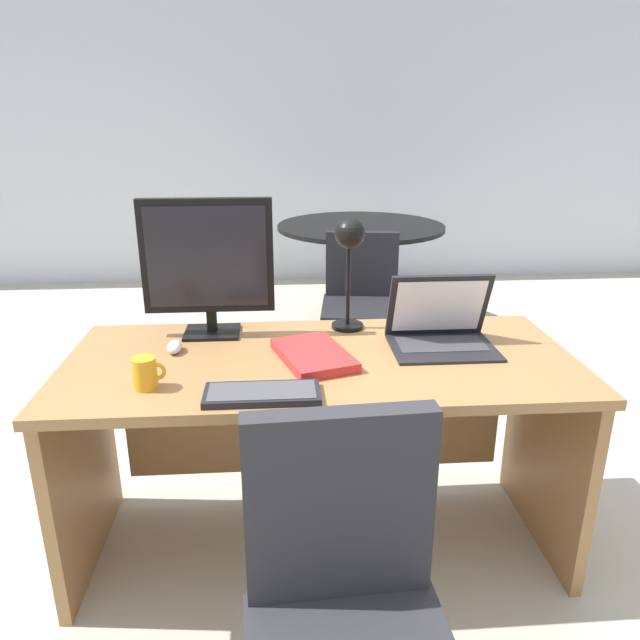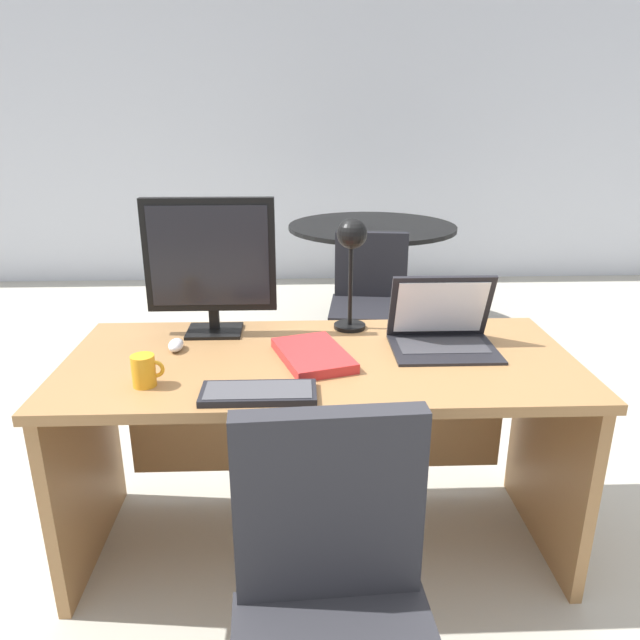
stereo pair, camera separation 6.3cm
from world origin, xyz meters
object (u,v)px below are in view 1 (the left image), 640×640
(desk, at_px, (320,410))
(meeting_table, at_px, (360,250))
(laptop, at_px, (440,323))
(desk_lamp, at_px, (349,249))
(keyboard, at_px, (262,394))
(monitor, at_px, (208,261))
(mouse, at_px, (175,347))
(coffee_mug, at_px, (146,373))
(book, at_px, (314,355))
(meeting_chair_near, at_px, (361,320))

(desk, height_order, meeting_table, meeting_table)
(desk, bearing_deg, laptop, 6.05)
(desk, distance_m, laptop, 0.52)
(desk_lamp, bearing_deg, keyboard, -120.13)
(monitor, xyz_separation_m, mouse, (-0.11, -0.17, -0.26))
(coffee_mug, height_order, meeting_table, coffee_mug)
(desk_lamp, bearing_deg, laptop, -27.97)
(book, height_order, meeting_chair_near, meeting_chair_near)
(mouse, bearing_deg, desk_lamp, 15.97)
(monitor, bearing_deg, meeting_table, 68.32)
(keyboard, distance_m, book, 0.31)
(laptop, bearing_deg, keyboard, -148.70)
(keyboard, bearing_deg, meeting_chair_near, 73.04)
(desk, xyz_separation_m, meeting_table, (0.46, 2.33, 0.05))
(desk_lamp, bearing_deg, desk, -120.50)
(book, xyz_separation_m, meeting_chair_near, (0.38, 1.51, -0.42))
(meeting_table, distance_m, meeting_chair_near, 0.92)
(meeting_table, bearing_deg, book, -101.49)
(book, bearing_deg, desk_lamp, 61.90)
(desk, relative_size, meeting_table, 1.42)
(monitor, height_order, keyboard, monitor)
(laptop, bearing_deg, coffee_mug, -163.13)
(meeting_table, height_order, meeting_chair_near, meeting_chair_near)
(mouse, bearing_deg, book, -11.94)
(keyboard, height_order, mouse, mouse)
(coffee_mug, relative_size, meeting_table, 0.08)
(coffee_mug, bearing_deg, keyboard, -13.77)
(laptop, relative_size, desk_lamp, 0.84)
(meeting_chair_near, bearing_deg, mouse, -120.90)
(laptop, relative_size, mouse, 4.00)
(desk, relative_size, keyboard, 5.09)
(keyboard, xyz_separation_m, meeting_chair_near, (0.54, 1.77, -0.41))
(book, distance_m, coffee_mug, 0.54)
(desk, xyz_separation_m, monitor, (-0.38, 0.20, 0.50))
(keyboard, height_order, desk_lamp, desk_lamp)
(keyboard, bearing_deg, desk_lamp, 59.87)
(monitor, bearing_deg, book, -36.78)
(monitor, bearing_deg, coffee_mug, -108.31)
(book, distance_m, meeting_chair_near, 1.61)
(desk, bearing_deg, coffee_mug, -155.23)
(monitor, relative_size, keyboard, 1.49)
(monitor, xyz_separation_m, book, (0.36, -0.27, -0.26))
(coffee_mug, height_order, meeting_chair_near, meeting_chair_near)
(coffee_mug, bearing_deg, mouse, 82.21)
(monitor, distance_m, meeting_table, 2.34)
(monitor, bearing_deg, desk, -27.51)
(coffee_mug, bearing_deg, book, 19.26)
(keyboard, distance_m, desk_lamp, 0.69)
(book, bearing_deg, keyboard, -122.19)
(desk, bearing_deg, monitor, 152.49)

